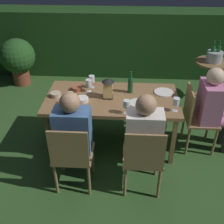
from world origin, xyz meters
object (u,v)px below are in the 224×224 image
person_in_pink (214,106)px  wine_glass_e (71,97)px  person_in_blue (74,132)px  bowl_salad (82,99)px  wine_glass_a (92,79)px  bowl_olives (56,94)px  dining_table (112,101)px  plate_b (138,103)px  lantern_centerpiece (108,87)px  chair_side_left_a (72,154)px  wine_glass_b (89,83)px  bowl_bread (77,88)px  green_bottle_on_table (130,85)px  chair_side_left_b (143,157)px  wine_glass_c (127,104)px  potted_plant_by_hedge (18,58)px  ice_bucket (215,56)px  plate_a (164,92)px  side_table (211,74)px  person_in_cream (143,134)px  wine_glass_d (176,102)px  chair_head_far (196,116)px

person_in_pink → wine_glass_e: (-1.74, -0.21, 0.20)m
person_in_blue → bowl_salad: bearing=88.2°
wine_glass_a → bowl_olives: (-0.43, -0.27, -0.09)m
dining_table → plate_b: 0.35m
person_in_pink → lantern_centerpiece: person_in_pink is taller
plate_b → bowl_olives: 1.03m
bowl_olives → wine_glass_a: bearing=32.6°
chair_side_left_a → person_in_blue: 0.25m
dining_table → bowl_salad: (-0.36, -0.11, 0.08)m
dining_table → wine_glass_b: (-0.31, 0.14, 0.17)m
wine_glass_b → bowl_bread: size_ratio=1.21×
green_bottle_on_table → bowl_bread: (-0.70, 0.02, -0.08)m
wine_glass_e → bowl_salad: 0.18m
person_in_blue → chair_side_left_b: bearing=-14.7°
wine_glass_a → chair_side_left_a: bearing=-94.9°
person_in_pink → wine_glass_c: person_in_pink is taller
wine_glass_c → potted_plant_by_hedge: (-2.03, 2.06, -0.32)m
ice_bucket → chair_side_left_a: bearing=-132.3°
plate_a → ice_bucket: 1.50m
plate_a → side_table: 1.52m
dining_table → person_in_cream: 0.73m
wine_glass_c → wine_glass_d: bearing=8.6°
wine_glass_b → plate_a: wine_glass_b is taller
chair_side_left_a → chair_head_far: bearing=29.4°
plate_a → person_in_cream: bearing=-110.0°
person_in_pink → plate_a: 0.64m
wine_glass_d → bowl_olives: 1.47m
chair_side_left_b → person_in_cream: person_in_cream is taller
dining_table → chair_head_far: (1.08, 0.00, -0.18)m
plate_a → wine_glass_a: bearing=174.2°
green_bottle_on_table → wine_glass_b: (-0.53, -0.01, 0.01)m
wine_glass_b → bowl_salad: size_ratio=1.12×
chair_head_far → potted_plant_by_hedge: potted_plant_by_hedge is taller
person_in_cream → bowl_salad: size_ratio=7.60×
dining_table → wine_glass_d: (0.74, -0.27, 0.17)m
person_in_cream → wine_glass_d: person_in_cream is taller
person_in_blue → wine_glass_c: person_in_blue is taller
chair_side_left_b → wine_glass_e: 1.10m
plate_b → bowl_bread: 0.85m
person_in_cream → green_bottle_on_table: person_in_cream is taller
chair_side_left_a → lantern_centerpiece: 0.96m
chair_head_far → person_in_pink: size_ratio=0.76×
plate_a → plate_b: 0.45m
wine_glass_c → bowl_salad: bearing=155.8°
chair_side_left_b → person_in_blue: bearing=165.3°
person_in_pink → bowl_olives: size_ratio=8.98×
bowl_bread → potted_plant_by_hedge: potted_plant_by_hedge is taller
chair_head_far → plate_b: chair_head_far is taller
wine_glass_a → person_in_blue: bearing=-96.0°
wine_glass_a → green_bottle_on_table: bearing=-11.7°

